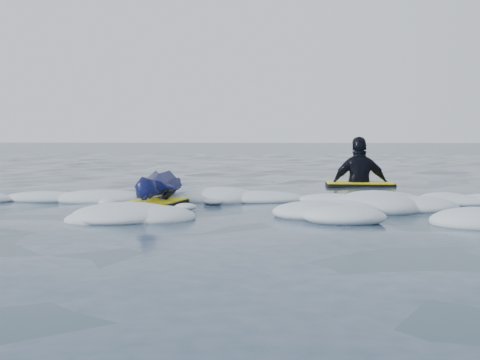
{
  "coord_description": "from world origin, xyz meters",
  "views": [
    {
      "loc": [
        1.73,
        -6.21,
        0.88
      ],
      "look_at": [
        1.13,
        1.6,
        0.29
      ],
      "focal_mm": 45.0,
      "sensor_mm": 36.0,
      "label": 1
    }
  ],
  "objects": [
    {
      "name": "waiting_rider_unit",
      "position": [
        2.97,
        4.05,
        0.0
      ],
      "size": [
        1.14,
        0.63,
        1.7
      ],
      "rotation": [
        0.0,
        0.0,
        -0.01
      ],
      "color": "black",
      "rests_on": "ground"
    },
    {
      "name": "ground",
      "position": [
        0.0,
        0.0,
        0.0
      ],
      "size": [
        120.0,
        120.0,
        0.0
      ],
      "primitive_type": "plane",
      "color": "#172837",
      "rests_on": "ground"
    },
    {
      "name": "prone_woman_unit",
      "position": [
        0.11,
        1.22,
        0.21
      ],
      "size": [
        0.79,
        1.6,
        0.4
      ],
      "rotation": [
        0.0,
        0.0,
        1.34
      ],
      "color": "black",
      "rests_on": "ground"
    },
    {
      "name": "foam_band",
      "position": [
        0.0,
        1.03,
        0.0
      ],
      "size": [
        12.0,
        3.1,
        0.3
      ],
      "primitive_type": null,
      "color": "silver",
      "rests_on": "ground"
    }
  ]
}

